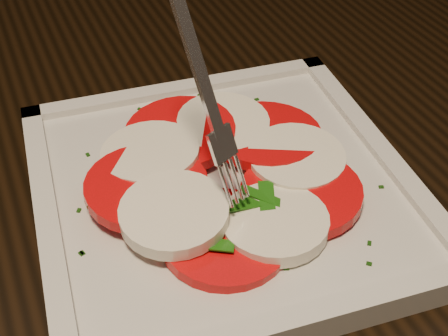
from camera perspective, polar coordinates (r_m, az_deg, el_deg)
The scene contains 4 objects.
table at distance 0.58m, azimuth -7.06°, elevation -4.54°, with size 1.28×0.92×0.75m.
plate at distance 0.45m, azimuth 0.00°, elevation -2.18°, with size 0.26×0.26×0.01m, color silver.
caprese_salad at distance 0.43m, azimuth -0.01°, elevation -0.52°, with size 0.21×0.21×0.03m.
fork at distance 0.37m, azimuth -2.96°, elevation 8.58°, with size 0.03×0.07×0.16m, color white, non-canonical shape.
Camera 1 is at (0.04, -0.30, 1.06)m, focal length 50.00 mm.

